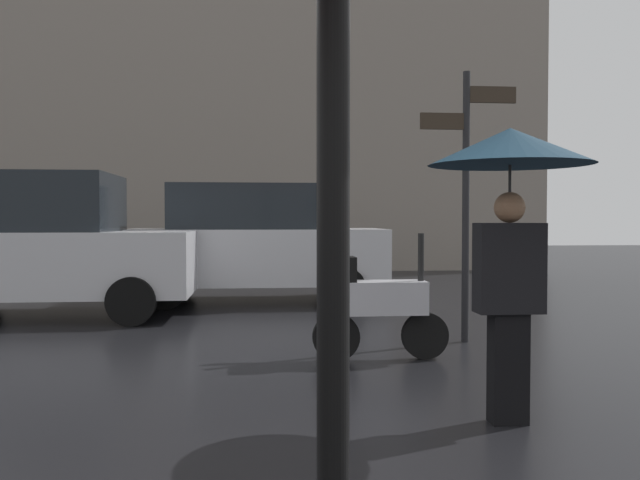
{
  "coord_description": "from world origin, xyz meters",
  "views": [
    {
      "loc": [
        -0.31,
        -2.61,
        1.37
      ],
      "look_at": [
        0.33,
        4.29,
        1.15
      ],
      "focal_mm": 36.4,
      "sensor_mm": 36.0,
      "label": 1
    }
  ],
  "objects": [
    {
      "name": "pedestrian_with_umbrella",
      "position": [
        1.35,
        1.57,
        1.62
      ],
      "size": [
        1.09,
        1.09,
        1.98
      ],
      "rotation": [
        0.0,
        0.0,
        2.11
      ],
      "color": "black",
      "rests_on": "ground"
    },
    {
      "name": "parked_scooter",
      "position": [
        0.81,
        3.59,
        0.55
      ],
      "size": [
        1.34,
        0.32,
        1.23
      ],
      "rotation": [
        0.0,
        0.0,
        0.34
      ],
      "color": "black",
      "rests_on": "ground"
    },
    {
      "name": "parked_car_left",
      "position": [
        -3.33,
        6.8,
        1.01
      ],
      "size": [
        4.01,
        2.03,
        2.01
      ],
      "rotation": [
        0.0,
        0.0,
        0.23
      ],
      "color": "silver",
      "rests_on": "ground"
    },
    {
      "name": "parked_car_right",
      "position": [
        -0.44,
        8.19,
        0.98
      ],
      "size": [
        4.23,
        1.93,
        1.94
      ],
      "rotation": [
        0.0,
        0.0,
        2.87
      ],
      "color": "silver",
      "rests_on": "ground"
    },
    {
      "name": "street_signpost",
      "position": [
        1.97,
        4.42,
        1.82
      ],
      "size": [
        1.08,
        0.08,
        3.0
      ],
      "color": "black",
      "rests_on": "ground"
    },
    {
      "name": "building_block",
      "position": [
        0.0,
        15.54,
        6.96
      ],
      "size": [
        14.84,
        2.46,
        13.92
      ],
      "primitive_type": "cube",
      "color": "gray",
      "rests_on": "ground"
    }
  ]
}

